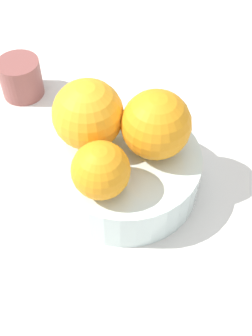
# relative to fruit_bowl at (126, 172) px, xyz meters

# --- Properties ---
(ground_plane) EXTENTS (1.10, 1.10, 0.02)m
(ground_plane) POSITION_rel_fruit_bowl_xyz_m (0.00, 0.00, -0.04)
(ground_plane) COLOR silver
(fruit_bowl) EXTENTS (0.17, 0.17, 0.06)m
(fruit_bowl) POSITION_rel_fruit_bowl_xyz_m (0.00, 0.00, 0.00)
(fruit_bowl) COLOR silver
(fruit_bowl) RESTS_ON ground_plane
(orange_in_bowl_0) EXTENTS (0.08, 0.08, 0.08)m
(orange_in_bowl_0) POSITION_rel_fruit_bowl_xyz_m (-0.00, -0.03, 0.07)
(orange_in_bowl_0) COLOR orange
(orange_in_bowl_0) RESTS_ON fruit_bowl
(orange_in_bowl_1) EXTENTS (0.06, 0.06, 0.06)m
(orange_in_bowl_1) POSITION_rel_fruit_bowl_xyz_m (-0.04, 0.04, 0.06)
(orange_in_bowl_1) COLOR orange
(orange_in_bowl_1) RESTS_ON fruit_bowl
(orange_in_bowl_2) EXTENTS (0.08, 0.08, 0.08)m
(orange_in_bowl_2) POSITION_rel_fruit_bowl_xyz_m (0.04, 0.03, 0.07)
(orange_in_bowl_2) COLOR #F9A823
(orange_in_bowl_2) RESTS_ON fruit_bowl
(ceramic_cup) EXTENTS (0.06, 0.06, 0.06)m
(ceramic_cup) POSITION_rel_fruit_bowl_xyz_m (0.21, 0.09, 0.00)
(ceramic_cup) COLOR #8C4C47
(ceramic_cup) RESTS_ON ground_plane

